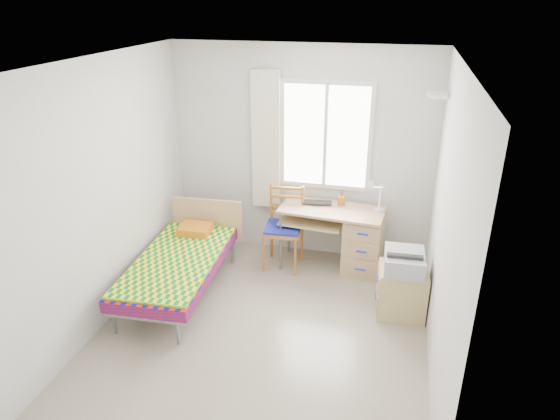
{
  "coord_description": "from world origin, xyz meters",
  "views": [
    {
      "loc": [
        1.15,
        -3.98,
        3.12
      ],
      "look_at": [
        0.03,
        0.55,
        1.07
      ],
      "focal_mm": 32.0,
      "sensor_mm": 36.0,
      "label": 1
    }
  ],
  "objects_px": {
    "desk": "(358,238)",
    "bed": "(181,261)",
    "printer": "(404,261)",
    "cabinet": "(401,291)",
    "chair": "(285,223)"
  },
  "relations": [
    {
      "from": "desk",
      "to": "cabinet",
      "type": "height_order",
      "value": "desk"
    },
    {
      "from": "desk",
      "to": "printer",
      "type": "relative_size",
      "value": 2.69
    },
    {
      "from": "desk",
      "to": "cabinet",
      "type": "bearing_deg",
      "value": -51.61
    },
    {
      "from": "bed",
      "to": "printer",
      "type": "xyz_separation_m",
      "value": [
        2.38,
        0.15,
        0.24
      ]
    },
    {
      "from": "desk",
      "to": "cabinet",
      "type": "xyz_separation_m",
      "value": [
        0.54,
        -0.81,
        -0.15
      ]
    },
    {
      "from": "chair",
      "to": "desk",
      "type": "bearing_deg",
      "value": 1.47
    },
    {
      "from": "cabinet",
      "to": "printer",
      "type": "height_order",
      "value": "printer"
    },
    {
      "from": "chair",
      "to": "cabinet",
      "type": "bearing_deg",
      "value": -31.69
    },
    {
      "from": "chair",
      "to": "cabinet",
      "type": "height_order",
      "value": "chair"
    },
    {
      "from": "desk",
      "to": "cabinet",
      "type": "relative_size",
      "value": 2.39
    },
    {
      "from": "desk",
      "to": "printer",
      "type": "xyz_separation_m",
      "value": [
        0.54,
        -0.82,
        0.21
      ]
    },
    {
      "from": "desk",
      "to": "printer",
      "type": "height_order",
      "value": "desk"
    },
    {
      "from": "printer",
      "to": "desk",
      "type": "bearing_deg",
      "value": 120.74
    },
    {
      "from": "desk",
      "to": "bed",
      "type": "bearing_deg",
      "value": -147.59
    },
    {
      "from": "chair",
      "to": "printer",
      "type": "distance_m",
      "value": 1.59
    }
  ]
}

